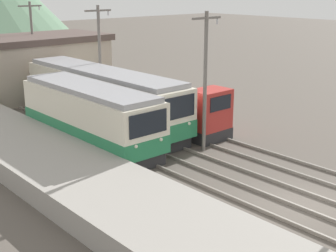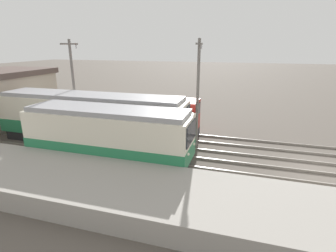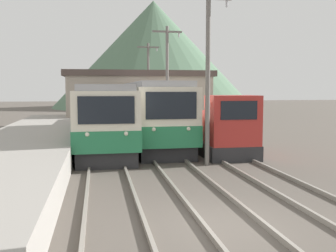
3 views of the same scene
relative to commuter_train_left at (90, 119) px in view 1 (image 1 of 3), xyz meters
name	(u,v)px [view 1 (image 1 of 3)]	position (x,y,z in m)	size (l,w,h in m)	color
ground_plane	(306,205)	(2.60, -12.08, -1.63)	(200.00, 200.00, 0.00)	#564F47
platform_left	(200,248)	(-3.65, -12.08, -1.11)	(4.50, 54.00, 1.04)	gray
track_left	(268,224)	(0.00, -12.08, -1.56)	(1.54, 60.00, 0.14)	gray
track_center	(309,202)	(2.80, -12.08, -1.56)	(1.54, 60.00, 0.14)	gray
commuter_train_left	(90,119)	(0.00, 0.00, 0.00)	(2.84, 10.23, 3.49)	#28282B
commuter_train_center	(102,100)	(2.80, 2.96, 0.07)	(2.84, 14.31, 3.66)	#28282B
shunting_locomotive	(192,115)	(5.80, -2.12, -0.42)	(2.40, 5.11, 3.00)	#28282B
catenary_mast_mid	(205,77)	(4.31, -4.57, 2.41)	(2.00, 0.20, 7.44)	slate
catenary_mast_far	(100,57)	(4.31, 5.28, 2.41)	(2.00, 0.20, 7.44)	slate
catenary_mast_distant	(33,44)	(4.31, 15.12, 2.41)	(2.00, 0.20, 7.44)	slate
station_building	(29,66)	(3.22, 13.92, 0.81)	(12.60, 6.30, 4.84)	#AD9E8E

